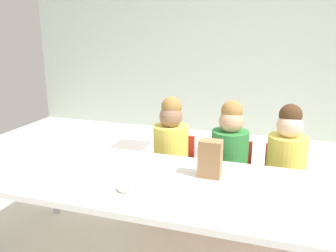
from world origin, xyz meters
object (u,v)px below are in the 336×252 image
at_px(paper_plate_near_edge, 127,190).
at_px(seated_child_middle_seat, 230,152).
at_px(paper_bag_brown, 210,159).
at_px(paper_plate_center_table, 87,159).
at_px(seated_child_far_right, 287,158).
at_px(donut_powdered_on_plate, 127,187).
at_px(craft_table, 165,187).
at_px(seated_child_near_camera, 171,146).

bearing_deg(paper_plate_near_edge, seated_child_middle_seat, 63.06).
bearing_deg(paper_bag_brown, paper_plate_near_edge, -139.11).
bearing_deg(paper_plate_near_edge, paper_plate_center_table, 142.14).
height_order(seated_child_far_right, donut_powdered_on_plate, seated_child_far_right).
bearing_deg(paper_plate_center_table, seated_child_far_right, 20.92).
xyz_separation_m(paper_plate_near_edge, donut_powdered_on_plate, (0.00, 0.00, 0.02)).
height_order(craft_table, seated_child_near_camera, seated_child_near_camera).
relative_size(seated_child_near_camera, seated_child_middle_seat, 1.00).
distance_m(seated_child_near_camera, seated_child_middle_seat, 0.44).
relative_size(craft_table, donut_powdered_on_plate, 19.77).
bearing_deg(seated_child_far_right, paper_plate_center_table, -159.08).
height_order(seated_child_near_camera, donut_powdered_on_plate, seated_child_near_camera).
xyz_separation_m(paper_bag_brown, paper_plate_center_table, (-0.82, 0.02, -0.11)).
bearing_deg(seated_child_far_right, craft_table, -135.83).
height_order(craft_table, paper_plate_near_edge, paper_plate_near_edge).
bearing_deg(seated_child_far_right, paper_bag_brown, -130.50).
distance_m(craft_table, paper_plate_near_edge, 0.24).
distance_m(craft_table, donut_powdered_on_plate, 0.24).
bearing_deg(paper_plate_near_edge, craft_table, 52.08).
xyz_separation_m(seated_child_middle_seat, seated_child_far_right, (0.38, 0.00, 0.00)).
bearing_deg(paper_bag_brown, seated_child_near_camera, 128.23).
xyz_separation_m(craft_table, paper_plate_near_edge, (-0.15, -0.19, 0.04)).
xyz_separation_m(seated_child_near_camera, paper_plate_center_table, (-0.43, -0.48, 0.02)).
height_order(craft_table, paper_bag_brown, paper_bag_brown).
bearing_deg(craft_table, paper_plate_center_table, 164.83).
distance_m(seated_child_near_camera, paper_plate_near_edge, 0.82).
bearing_deg(donut_powdered_on_plate, paper_plate_near_edge, 0.00).
height_order(paper_bag_brown, paper_plate_center_table, paper_bag_brown).
distance_m(craft_table, seated_child_middle_seat, 0.69).
bearing_deg(seated_child_middle_seat, paper_plate_near_edge, -116.94).
distance_m(seated_child_near_camera, paper_bag_brown, 0.65).
xyz_separation_m(seated_child_middle_seat, paper_plate_center_table, (-0.86, -0.48, 0.02)).
xyz_separation_m(seated_child_near_camera, seated_child_far_right, (0.82, 0.00, 0.00)).
xyz_separation_m(seated_child_middle_seat, paper_bag_brown, (-0.04, -0.50, 0.12)).
bearing_deg(craft_table, paper_plate_near_edge, -127.92).
relative_size(seated_child_far_right, paper_bag_brown, 4.17).
xyz_separation_m(seated_child_middle_seat, donut_powdered_on_plate, (-0.42, -0.82, 0.04)).
relative_size(seated_child_middle_seat, paper_bag_brown, 4.17).
height_order(seated_child_middle_seat, donut_powdered_on_plate, seated_child_middle_seat).
bearing_deg(seated_child_near_camera, paper_plate_center_table, -131.88).
relative_size(seated_child_near_camera, paper_plate_near_edge, 5.10).
bearing_deg(seated_child_near_camera, paper_bag_brown, -51.77).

